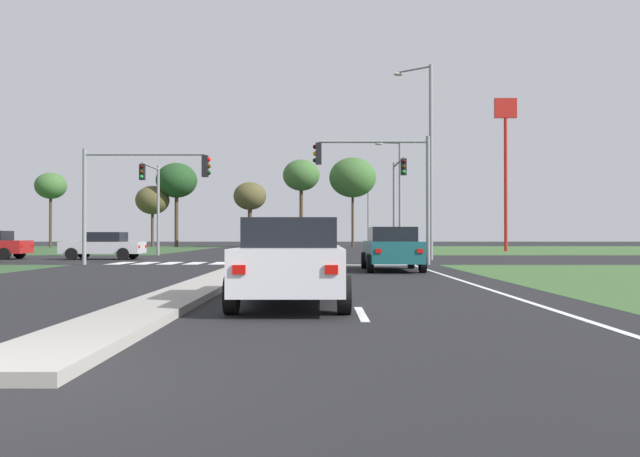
% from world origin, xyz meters
% --- Properties ---
extents(ground_plane, '(200.00, 200.00, 0.00)m').
position_xyz_m(ground_plane, '(0.00, 30.00, 0.00)').
color(ground_plane, black).
extents(grass_verge_far_left, '(35.00, 35.00, 0.01)m').
position_xyz_m(grass_verge_far_left, '(-25.50, 54.50, 0.00)').
color(grass_verge_far_left, '#2D4C28').
rests_on(grass_verge_far_left, ground).
extents(grass_verge_far_right, '(35.00, 35.00, 0.01)m').
position_xyz_m(grass_verge_far_right, '(25.50, 54.50, 0.00)').
color(grass_verge_far_right, '#385B2D').
rests_on(grass_verge_far_right, ground).
extents(median_island_near, '(1.20, 22.00, 0.14)m').
position_xyz_m(median_island_near, '(0.00, 11.00, 0.07)').
color(median_island_near, gray).
rests_on(median_island_near, ground).
extents(median_island_far, '(1.20, 36.00, 0.14)m').
position_xyz_m(median_island_far, '(0.00, 55.00, 0.07)').
color(median_island_far, '#ADA89E').
rests_on(median_island_far, ground).
extents(lane_dash_near, '(0.14, 2.00, 0.01)m').
position_xyz_m(lane_dash_near, '(3.50, 5.21, 0.01)').
color(lane_dash_near, silver).
rests_on(lane_dash_near, ground).
extents(lane_dash_second, '(0.14, 2.00, 0.01)m').
position_xyz_m(lane_dash_second, '(3.50, 11.21, 0.01)').
color(lane_dash_second, silver).
rests_on(lane_dash_second, ground).
extents(lane_dash_third, '(0.14, 2.00, 0.01)m').
position_xyz_m(lane_dash_third, '(3.50, 17.21, 0.01)').
color(lane_dash_third, silver).
rests_on(lane_dash_third, ground).
extents(edge_line_right, '(0.14, 24.00, 0.01)m').
position_xyz_m(edge_line_right, '(6.85, 12.00, 0.01)').
color(edge_line_right, silver).
rests_on(edge_line_right, ground).
extents(stop_bar_near, '(6.40, 0.50, 0.01)m').
position_xyz_m(stop_bar_near, '(3.80, 23.00, 0.01)').
color(stop_bar_near, silver).
rests_on(stop_bar_near, ground).
extents(crosswalk_bar_near, '(0.70, 2.80, 0.01)m').
position_xyz_m(crosswalk_bar_near, '(-6.40, 24.80, 0.01)').
color(crosswalk_bar_near, silver).
rests_on(crosswalk_bar_near, ground).
extents(crosswalk_bar_second, '(0.70, 2.80, 0.01)m').
position_xyz_m(crosswalk_bar_second, '(-5.25, 24.80, 0.01)').
color(crosswalk_bar_second, silver).
rests_on(crosswalk_bar_second, ground).
extents(crosswalk_bar_third, '(0.70, 2.80, 0.01)m').
position_xyz_m(crosswalk_bar_third, '(-4.10, 24.80, 0.01)').
color(crosswalk_bar_third, silver).
rests_on(crosswalk_bar_third, ground).
extents(crosswalk_bar_fourth, '(0.70, 2.80, 0.01)m').
position_xyz_m(crosswalk_bar_fourth, '(-2.95, 24.80, 0.01)').
color(crosswalk_bar_fourth, silver).
rests_on(crosswalk_bar_fourth, ground).
extents(crosswalk_bar_fifth, '(0.70, 2.80, 0.01)m').
position_xyz_m(crosswalk_bar_fifth, '(-1.80, 24.80, 0.01)').
color(crosswalk_bar_fifth, silver).
rests_on(crosswalk_bar_fifth, ground).
extents(crosswalk_bar_sixth, '(0.70, 2.80, 0.01)m').
position_xyz_m(crosswalk_bar_sixth, '(-0.65, 24.80, 0.01)').
color(crosswalk_bar_sixth, silver).
rests_on(crosswalk_bar_sixth, ground).
extents(crosswalk_bar_seventh, '(0.70, 2.80, 0.01)m').
position_xyz_m(crosswalk_bar_seventh, '(0.50, 24.80, 0.01)').
color(crosswalk_bar_seventh, silver).
rests_on(crosswalk_bar_seventh, ground).
extents(crosswalk_bar_eighth, '(0.70, 2.80, 0.01)m').
position_xyz_m(crosswalk_bar_eighth, '(1.65, 24.80, 0.01)').
color(crosswalk_bar_eighth, silver).
rests_on(crosswalk_bar_eighth, ground).
extents(car_black_near, '(2.02, 4.17, 1.58)m').
position_xyz_m(car_black_near, '(2.42, 20.01, 0.81)').
color(car_black_near, black).
rests_on(car_black_near, ground).
extents(car_teal_second, '(2.04, 4.57, 1.60)m').
position_xyz_m(car_teal_second, '(5.46, 18.54, 0.82)').
color(car_teal_second, '#19565B').
rests_on(car_teal_second, ground).
extents(car_silver_fourth, '(4.26, 2.00, 1.47)m').
position_xyz_m(car_silver_fourth, '(-8.82, 29.70, 0.75)').
color(car_silver_fourth, '#B7B7BC').
rests_on(car_silver_fourth, ground).
extents(car_grey_fifth, '(2.06, 4.63, 1.61)m').
position_xyz_m(car_grey_fifth, '(-2.36, 50.65, 0.82)').
color(car_grey_fifth, slate).
rests_on(car_grey_fifth, ground).
extents(car_white_sixth, '(2.06, 4.50, 1.60)m').
position_xyz_m(car_white_sixth, '(2.30, 6.59, 0.82)').
color(car_white_sixth, silver).
rests_on(car_white_sixth, ground).
extents(traffic_signal_near_right, '(5.19, 0.32, 5.69)m').
position_xyz_m(traffic_signal_near_right, '(5.72, 23.40, 3.95)').
color(traffic_signal_near_right, gray).
rests_on(traffic_signal_near_right, ground).
extents(traffic_signal_far_right, '(0.32, 5.11, 5.98)m').
position_xyz_m(traffic_signal_far_right, '(7.60, 34.80, 4.13)').
color(traffic_signal_far_right, gray).
rests_on(traffic_signal_far_right, ground).
extents(traffic_signal_far_left, '(0.32, 4.14, 5.79)m').
position_xyz_m(traffic_signal_far_left, '(-7.60, 35.16, 3.95)').
color(traffic_signal_far_left, gray).
rests_on(traffic_signal_far_left, ground).
extents(traffic_signal_near_left, '(5.68, 0.32, 5.13)m').
position_xyz_m(traffic_signal_near_left, '(-5.41, 23.40, 3.61)').
color(traffic_signal_near_left, gray).
rests_on(traffic_signal_near_left, ground).
extents(street_lamp_second, '(1.94, 1.50, 10.33)m').
position_xyz_m(street_lamp_second, '(8.54, 29.11, 5.72)').
color(street_lamp_second, gray).
rests_on(street_lamp_second, ground).
extents(street_lamp_third, '(1.97, 0.62, 8.14)m').
position_xyz_m(street_lamp_third, '(8.52, 42.33, 4.57)').
color(street_lamp_third, gray).
rests_on(street_lamp_third, ground).
extents(street_lamp_fourth, '(1.68, 1.36, 8.64)m').
position_xyz_m(street_lamp_fourth, '(8.55, 74.00, 4.83)').
color(street_lamp_fourth, gray).
rests_on(street_lamp_fourth, ground).
extents(pedestrian_at_median, '(0.34, 0.34, 1.71)m').
position_xyz_m(pedestrian_at_median, '(-0.21, 39.71, 1.17)').
color(pedestrian_at_median, '#4C4C4C').
rests_on(pedestrian_at_median, median_island_far).
extents(fastfood_pole_sign, '(1.80, 0.40, 12.42)m').
position_xyz_m(fastfood_pole_sign, '(17.87, 47.49, 8.99)').
color(fastfood_pole_sign, red).
rests_on(fastfood_pole_sign, ground).
extents(treeline_near, '(3.26, 3.26, 7.94)m').
position_xyz_m(treeline_near, '(-25.72, 63.79, 6.49)').
color(treeline_near, '#423323').
rests_on(treeline_near, ground).
extents(treeline_second, '(3.76, 3.76, 6.85)m').
position_xyz_m(treeline_second, '(-15.99, 67.91, 5.22)').
color(treeline_second, '#423323').
rests_on(treeline_second, ground).
extents(treeline_third, '(4.59, 4.59, 9.42)m').
position_xyz_m(treeline_third, '(-13.29, 67.91, 7.42)').
color(treeline_third, '#423323').
rests_on(treeline_third, ground).
extents(treeline_fourth, '(3.51, 3.51, 7.01)m').
position_xyz_m(treeline_fourth, '(-4.70, 64.65, 5.44)').
color(treeline_fourth, '#423323').
rests_on(treeline_fourth, ground).
extents(treeline_fifth, '(4.01, 4.01, 9.57)m').
position_xyz_m(treeline_fifth, '(0.77, 65.85, 7.78)').
color(treeline_fifth, '#423323').
rests_on(treeline_fifth, ground).
extents(treeline_sixth, '(5.19, 5.19, 9.90)m').
position_xyz_m(treeline_sixth, '(6.44, 66.78, 7.68)').
color(treeline_sixth, '#423323').
rests_on(treeline_sixth, ground).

